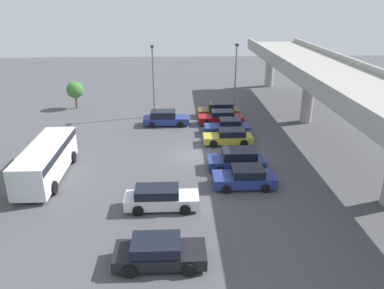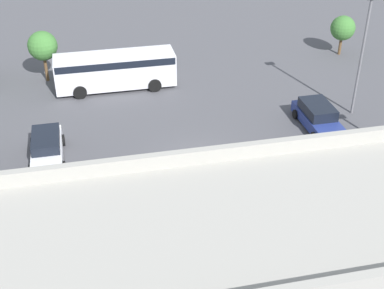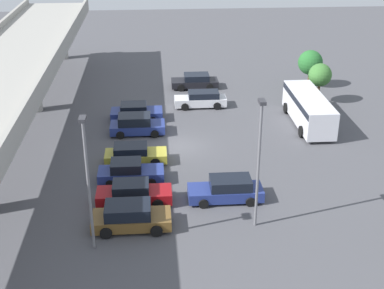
{
  "view_description": "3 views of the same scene",
  "coord_description": "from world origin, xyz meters",
  "px_view_note": "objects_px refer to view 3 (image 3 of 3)",
  "views": [
    {
      "loc": [
        29.67,
        -1.31,
        12.91
      ],
      "look_at": [
        -0.37,
        -0.06,
        0.86
      ],
      "focal_mm": 35.0,
      "sensor_mm": 36.0,
      "label": 1
    },
    {
      "loc": [
        5.9,
        24.74,
        17.19
      ],
      "look_at": [
        0.53,
        0.33,
        1.63
      ],
      "focal_mm": 50.0,
      "sensor_mm": 36.0,
      "label": 2
    },
    {
      "loc": [
        -37.84,
        1.91,
        17.8
      ],
      "look_at": [
        -1.85,
        -0.82,
        0.98
      ],
      "focal_mm": 50.0,
      "sensor_mm": 36.0,
      "label": 3
    }
  ],
  "objects_px": {
    "shuttle_bus": "(309,107)",
    "lamp_post_mid_lot": "(259,155)",
    "parked_car_7": "(195,81)",
    "lamp_post_near_aisle": "(88,175)",
    "parked_car_3": "(134,154)",
    "parked_car_6": "(201,99)",
    "tree_front_centre": "(320,75)",
    "parked_car_8": "(227,190)",
    "parked_car_4": "(137,125)",
    "parked_car_0": "(130,217)",
    "parked_car_2": "(130,172)",
    "parked_car_1": "(133,194)",
    "tree_front_right": "(310,63)",
    "parked_car_5": "(136,112)"
  },
  "relations": [
    {
      "from": "parked_car_2",
      "to": "parked_car_3",
      "type": "xyz_separation_m",
      "value": [
        2.78,
        -0.26,
        -0.01
      ]
    },
    {
      "from": "shuttle_bus",
      "to": "lamp_post_mid_lot",
      "type": "distance_m",
      "value": 17.02
    },
    {
      "from": "parked_car_7",
      "to": "lamp_post_near_aisle",
      "type": "distance_m",
      "value": 28.26
    },
    {
      "from": "lamp_post_near_aisle",
      "to": "parked_car_7",
      "type": "bearing_deg",
      "value": -16.25
    },
    {
      "from": "parked_car_1",
      "to": "shuttle_bus",
      "type": "distance_m",
      "value": 18.89
    },
    {
      "from": "lamp_post_mid_lot",
      "to": "parked_car_4",
      "type": "bearing_deg",
      "value": 27.16
    },
    {
      "from": "lamp_post_near_aisle",
      "to": "tree_front_centre",
      "type": "relative_size",
      "value": 2.04
    },
    {
      "from": "shuttle_bus",
      "to": "parked_car_8",
      "type": "bearing_deg",
      "value": -35.61
    },
    {
      "from": "parked_car_4",
      "to": "shuttle_bus",
      "type": "xyz_separation_m",
      "value": [
        0.91,
        -14.56,
        0.76
      ]
    },
    {
      "from": "parked_car_2",
      "to": "shuttle_bus",
      "type": "distance_m",
      "value": 17.43
    },
    {
      "from": "parked_car_2",
      "to": "parked_car_3",
      "type": "height_order",
      "value": "parked_car_2"
    },
    {
      "from": "parked_car_1",
      "to": "lamp_post_near_aisle",
      "type": "bearing_deg",
      "value": -114.41
    },
    {
      "from": "parked_car_6",
      "to": "parked_car_7",
      "type": "height_order",
      "value": "parked_car_6"
    },
    {
      "from": "parked_car_6",
      "to": "lamp_post_near_aisle",
      "type": "relative_size",
      "value": 0.61
    },
    {
      "from": "parked_car_1",
      "to": "parked_car_5",
      "type": "height_order",
      "value": "parked_car_1"
    },
    {
      "from": "parked_car_8",
      "to": "lamp_post_near_aisle",
      "type": "bearing_deg",
      "value": 29.8
    },
    {
      "from": "parked_car_7",
      "to": "tree_front_right",
      "type": "height_order",
      "value": "tree_front_right"
    },
    {
      "from": "tree_front_right",
      "to": "parked_car_4",
      "type": "bearing_deg",
      "value": 121.33
    },
    {
      "from": "parked_car_2",
      "to": "shuttle_bus",
      "type": "xyz_separation_m",
      "value": [
        9.03,
        -14.88,
        0.84
      ]
    },
    {
      "from": "parked_car_1",
      "to": "parked_car_6",
      "type": "distance_m",
      "value": 17.81
    },
    {
      "from": "parked_car_0",
      "to": "tree_front_centre",
      "type": "distance_m",
      "value": 26.14
    },
    {
      "from": "parked_car_6",
      "to": "parked_car_8",
      "type": "height_order",
      "value": "parked_car_8"
    },
    {
      "from": "tree_front_right",
      "to": "lamp_post_near_aisle",
      "type": "bearing_deg",
      "value": 143.51
    },
    {
      "from": "parked_car_6",
      "to": "tree_front_centre",
      "type": "height_order",
      "value": "tree_front_centre"
    },
    {
      "from": "lamp_post_near_aisle",
      "to": "tree_front_centre",
      "type": "bearing_deg",
      "value": -41.37
    },
    {
      "from": "parked_car_7",
      "to": "shuttle_bus",
      "type": "distance_m",
      "value": 13.56
    },
    {
      "from": "parked_car_3",
      "to": "shuttle_bus",
      "type": "height_order",
      "value": "shuttle_bus"
    },
    {
      "from": "parked_car_0",
      "to": "parked_car_4",
      "type": "bearing_deg",
      "value": 89.54
    },
    {
      "from": "tree_front_centre",
      "to": "lamp_post_mid_lot",
      "type": "bearing_deg",
      "value": 154.26
    },
    {
      "from": "shuttle_bus",
      "to": "lamp_post_mid_lot",
      "type": "bearing_deg",
      "value": -25.88
    },
    {
      "from": "parked_car_6",
      "to": "lamp_post_near_aisle",
      "type": "height_order",
      "value": "lamp_post_near_aisle"
    },
    {
      "from": "parked_car_7",
      "to": "shuttle_bus",
      "type": "bearing_deg",
      "value": 130.7
    },
    {
      "from": "parked_car_1",
      "to": "tree_front_centre",
      "type": "distance_m",
      "value": 24.04
    },
    {
      "from": "parked_car_6",
      "to": "parked_car_7",
      "type": "xyz_separation_m",
      "value": [
        5.44,
        0.12,
        -0.03
      ]
    },
    {
      "from": "tree_front_right",
      "to": "tree_front_centre",
      "type": "bearing_deg",
      "value": 174.96
    },
    {
      "from": "parked_car_1",
      "to": "parked_car_4",
      "type": "height_order",
      "value": "parked_car_4"
    },
    {
      "from": "parked_car_8",
      "to": "lamp_post_mid_lot",
      "type": "height_order",
      "value": "lamp_post_mid_lot"
    },
    {
      "from": "parked_car_8",
      "to": "parked_car_4",
      "type": "bearing_deg",
      "value": -61.71
    },
    {
      "from": "parked_car_8",
      "to": "parked_car_2",
      "type": "bearing_deg",
      "value": -25.27
    },
    {
      "from": "parked_car_2",
      "to": "parked_car_3",
      "type": "distance_m",
      "value": 2.79
    },
    {
      "from": "parked_car_3",
      "to": "lamp_post_mid_lot",
      "type": "bearing_deg",
      "value": -50.29
    },
    {
      "from": "lamp_post_near_aisle",
      "to": "tree_front_right",
      "type": "distance_m",
      "value": 32.71
    },
    {
      "from": "parked_car_1",
      "to": "parked_car_8",
      "type": "distance_m",
      "value": 5.97
    },
    {
      "from": "lamp_post_near_aisle",
      "to": "tree_front_right",
      "type": "height_order",
      "value": "lamp_post_near_aisle"
    },
    {
      "from": "parked_car_4",
      "to": "parked_car_3",
      "type": "bearing_deg",
      "value": -90.61
    },
    {
      "from": "parked_car_2",
      "to": "tree_front_right",
      "type": "height_order",
      "value": "tree_front_right"
    },
    {
      "from": "parked_car_7",
      "to": "lamp_post_near_aisle",
      "type": "height_order",
      "value": "lamp_post_near_aisle"
    },
    {
      "from": "parked_car_3",
      "to": "shuttle_bus",
      "type": "bearing_deg",
      "value": 23.16
    },
    {
      "from": "parked_car_2",
      "to": "tree_front_centre",
      "type": "xyz_separation_m",
      "value": [
        13.99,
        -17.23,
        2.06
      ]
    },
    {
      "from": "parked_car_1",
      "to": "tree_front_centre",
      "type": "height_order",
      "value": "tree_front_centre"
    }
  ]
}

